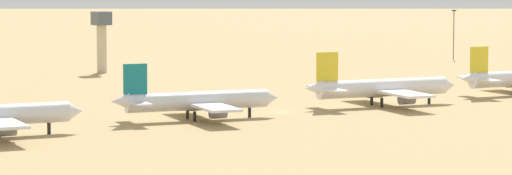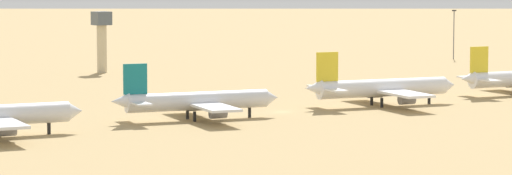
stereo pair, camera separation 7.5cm
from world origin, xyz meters
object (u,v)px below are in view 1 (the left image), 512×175
Objects in this scene: parked_jet_teal_3 at (196,101)px; light_pole_mid at (454,31)px; parked_jet_yellow_4 at (381,88)px; control_tower at (102,36)px.

light_pole_mid is at bearing 43.04° from parked_jet_teal_3.
control_tower is (-13.15, 126.12, 7.42)m from parked_jet_yellow_4.
parked_jet_yellow_4 is 2.11× the size of control_tower.
control_tower reaches higher than parked_jet_teal_3.
control_tower is at bearing 106.96° from parked_jet_yellow_4.
light_pole_mid reaches higher than parked_jet_teal_3.
parked_jet_yellow_4 is at bearing 10.17° from parked_jet_teal_3.
parked_jet_teal_3 is 130.75m from control_tower.
parked_jet_teal_3 is 0.95× the size of parked_jet_yellow_4.
control_tower reaches higher than light_pole_mid.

